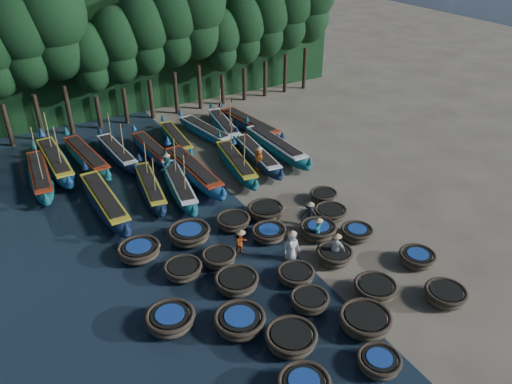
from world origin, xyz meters
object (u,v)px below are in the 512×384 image
coracle_16 (219,258)px  fisherman_4 (336,247)px  fisherman_3 (310,214)px  long_boat_11 (86,157)px  fisherman_0 (292,246)px  fisherman_1 (318,230)px  coracle_10 (170,319)px  long_boat_9 (40,176)px  coracle_21 (189,234)px  long_boat_17 (249,125)px  coracle_12 (296,275)px  long_boat_8 (276,146)px  coracle_11 (237,282)px  coracle_18 (318,230)px  long_boat_13 (153,150)px  coracle_6 (291,338)px  coracle_20 (139,251)px  coracle_22 (233,222)px  coracle_8 (375,289)px  long_boat_10 (55,161)px  coracle_4 (445,295)px  coracle_24 (324,196)px  long_boat_5 (193,171)px  coracle_19 (331,213)px  long_boat_16 (224,126)px  long_boat_14 (176,139)px  coracle_23 (266,211)px  coracle_2 (379,362)px  coracle_17 (269,233)px  long_boat_2 (105,201)px  fisherman_2 (241,242)px  long_boat_12 (117,153)px  fisherman_5 (168,166)px  long_boat_7 (257,155)px  fisherman_6 (259,159)px  long_boat_15 (206,132)px  coracle_7 (309,301)px  coracle_5 (240,322)px  long_boat_3 (150,187)px  coracle_14 (357,233)px  coracle_9 (417,258)px  long_boat_4 (179,186)px  coracle_3 (365,321)px

coracle_16 → fisherman_4: 6.16m
fisherman_3 → long_boat_11: bearing=163.0°
fisherman_0 → fisherman_1: fisherman_0 is taller
coracle_10 → long_boat_11: 18.12m
fisherman_0 → long_boat_9: bearing=133.4°
coracle_21 → long_boat_17: bearing=48.3°
coracle_12 → long_boat_8: size_ratio=0.26×
long_boat_17 → fisherman_3: fisherman_3 is taller
coracle_11 → coracle_18: coracle_18 is taller
coracle_11 → long_boat_13: size_ratio=0.30×
coracle_11 → long_boat_11: 17.55m
coracle_6 → coracle_20: (-3.60, 9.23, -0.01)m
long_boat_17 → long_boat_9: bearing=174.7°
fisherman_0 → coracle_22: bearing=116.8°
coracle_8 → long_boat_8: long_boat_8 is taller
long_boat_13 → coracle_10: bearing=-110.8°
coracle_11 → long_boat_10: long_boat_10 is taller
coracle_4 → coracle_24: 10.32m
long_boat_5 → fisherman_0: fisherman_0 is taller
coracle_19 → long_boat_16: long_boat_16 is taller
coracle_8 → long_boat_14: long_boat_14 is taller
coracle_23 → coracle_2: bearing=-98.8°
coracle_17 → coracle_23: (1.00, 2.03, 0.03)m
long_boat_2 → long_boat_8: 13.42m
coracle_22 → fisherman_2: bearing=-108.4°
long_boat_9 → long_boat_12: 5.62m
fisherman_4 → fisherman_5: 13.79m
long_boat_7 → coracle_12: bearing=-106.2°
fisherman_3 → fisherman_6: (0.92, 7.42, 0.13)m
coracle_16 → long_boat_15: (6.32, 15.13, 0.11)m
coracle_20 → coracle_22: size_ratio=1.17×
coracle_2 → fisherman_3: bearing=70.2°
long_boat_13 → coracle_7: bearing=-91.0°
coracle_22 → coracle_23: coracle_23 is taller
long_boat_7 → long_boat_17: bearing=71.8°
long_boat_7 → coracle_17: bearing=-110.5°
coracle_16 → long_boat_11: bearing=101.7°
coracle_5 → coracle_7: 3.52m
long_boat_3 → fisherman_2: bearing=-68.7°
coracle_14 → coracle_9: bearing=-69.7°
long_boat_3 → long_boat_4: size_ratio=0.95×
coracle_18 → coracle_22: (-3.73, 3.26, -0.05)m
coracle_3 → coracle_24: 10.95m
coracle_16 → coracle_22: size_ratio=0.83×
coracle_7 → long_boat_4: bearing=95.1°
fisherman_2 → coracle_18: bearing=-16.3°
coracle_19 → long_boat_8: size_ratio=0.26×
coracle_20 → fisherman_6: fisherman_6 is taller
coracle_12 → coracle_22: coracle_22 is taller
coracle_10 → long_boat_2: 11.33m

